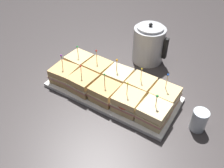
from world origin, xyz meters
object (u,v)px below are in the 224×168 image
object	(u,v)px
sandwich_back_center	(119,78)
kettle_steel	(149,44)
sandwich_front_far_left	(64,74)
serving_platter	(112,92)
sandwich_back_left	(98,70)
sandwich_front_left	(83,83)
sandwich_front_right	(128,102)
sandwich_back_right	(141,86)
sandwich_back_far_right	(165,96)
drinking_glass	(199,120)
sandwich_front_center	(105,92)
sandwich_front_far_right	(154,113)
sandwich_back_far_left	(79,62)

from	to	relation	value
sandwich_back_center	kettle_steel	xyz separation A→B (m)	(0.02, 0.29, 0.05)
sandwich_front_far_left	sandwich_back_center	world-z (taller)	sandwich_front_far_left
serving_platter	sandwich_back_left	world-z (taller)	sandwich_back_left
serving_platter	sandwich_front_left	distance (m)	0.14
sandwich_front_right	sandwich_back_right	size ratio (longest dim) A/B	0.98
sandwich_back_far_right	drinking_glass	xyz separation A→B (m)	(0.17, -0.05, -0.01)
sandwich_back_right	sandwich_back_center	bearing A→B (deg)	-179.67
serving_platter	sandwich_front_right	distance (m)	0.14
sandwich_front_center	sandwich_back_left	size ratio (longest dim) A/B	0.95
sandwich_front_left	sandwich_back_right	world-z (taller)	sandwich_back_right
sandwich_back_left	sandwich_back_center	distance (m)	0.12
sandwich_front_right	sandwich_front_far_right	distance (m)	0.12
sandwich_back_left	sandwich_front_left	bearing A→B (deg)	-90.14
sandwich_front_center	sandwich_back_far_right	world-z (taller)	sandwich_back_far_right
sandwich_front_far_right	drinking_glass	size ratio (longest dim) A/B	1.45
sandwich_back_right	drinking_glass	xyz separation A→B (m)	(0.29, -0.05, -0.01)
sandwich_front_center	drinking_glass	xyz separation A→B (m)	(0.41, 0.07, -0.01)
sandwich_front_center	serving_platter	bearing A→B (deg)	89.09
sandwich_front_left	sandwich_back_left	distance (m)	0.12
kettle_steel	sandwich_back_center	bearing A→B (deg)	-93.47
sandwich_front_center	sandwich_back_far_left	world-z (taller)	same
sandwich_front_center	sandwich_front_right	world-z (taller)	sandwich_front_right
sandwich_front_left	sandwich_back_far_right	bearing A→B (deg)	18.62
serving_platter	sandwich_front_center	size ratio (longest dim) A/B	4.43
sandwich_front_right	sandwich_back_center	world-z (taller)	same
kettle_steel	sandwich_back_right	bearing A→B (deg)	-70.47
sandwich_front_center	sandwich_front_far_right	bearing A→B (deg)	-0.12
sandwich_back_far_right	sandwich_back_far_left	bearing A→B (deg)	179.90
sandwich_back_left	sandwich_back_right	distance (m)	0.24
sandwich_back_center	sandwich_back_right	bearing A→B (deg)	0.33
serving_platter	kettle_steel	size ratio (longest dim) A/B	2.76
sandwich_front_far_left	kettle_steel	distance (m)	0.49
sandwich_front_center	sandwich_back_far_left	bearing A→B (deg)	153.38
sandwich_front_far_left	sandwich_front_right	distance (m)	0.36
sandwich_front_far_left	kettle_steel	bearing A→B (deg)	57.37
sandwich_front_far_left	sandwich_back_far_right	xyz separation A→B (m)	(0.48, 0.12, 0.00)
sandwich_front_far_right	drinking_glass	xyz separation A→B (m)	(0.17, 0.07, -0.01)
sandwich_back_center	sandwich_back_left	bearing A→B (deg)	179.98
sandwich_front_far_left	sandwich_front_far_right	distance (m)	0.49
kettle_steel	sandwich_back_far_right	bearing A→B (deg)	-52.43
sandwich_back_right	sandwich_back_far_left	bearing A→B (deg)	179.99
serving_platter	sandwich_front_far_right	distance (m)	0.26
sandwich_front_right	sandwich_back_right	world-z (taller)	sandwich_back_right
sandwich_back_left	sandwich_back_center	bearing A→B (deg)	-0.02
sandwich_front_right	sandwich_back_right	bearing A→B (deg)	89.89
sandwich_back_right	drinking_glass	distance (m)	0.30
sandwich_front_far_left	sandwich_front_left	bearing A→B (deg)	-1.93
sandwich_back_left	sandwich_back_far_right	distance (m)	0.36
sandwich_front_center	drinking_glass	world-z (taller)	sandwich_front_center
sandwich_front_far_right	sandwich_front_left	bearing A→B (deg)	-179.83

